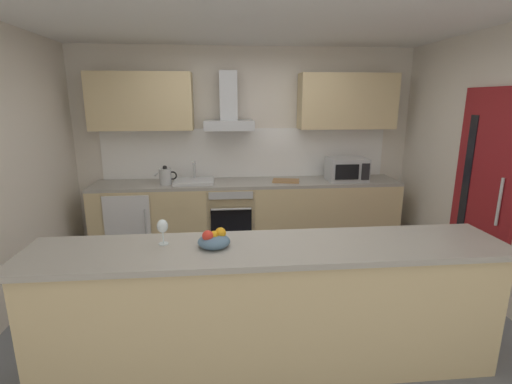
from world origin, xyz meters
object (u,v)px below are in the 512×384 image
at_px(oven, 231,215).
at_px(fruit_bowl, 214,240).
at_px(refrigerator, 133,221).
at_px(microwave, 347,169).
at_px(sink, 194,181).
at_px(kettle, 165,176).
at_px(range_hood, 229,111).
at_px(chopping_board, 286,181).
at_px(wine_glass, 163,227).

bearing_deg(oven, fruit_bowl, -94.18).
distance_m(refrigerator, microwave, 2.85).
xyz_separation_m(sink, kettle, (-0.35, -0.04, 0.08)).
height_order(kettle, range_hood, range_hood).
xyz_separation_m(fruit_bowl, chopping_board, (0.89, 2.26, -0.09)).
bearing_deg(fruit_bowl, oven, 85.82).
relative_size(oven, chopping_board, 2.35).
relative_size(range_hood, wine_glass, 4.05).
bearing_deg(microwave, oven, 178.95).
bearing_deg(sink, wine_glass, -91.56).
xyz_separation_m(microwave, range_hood, (-1.52, 0.16, 0.74)).
bearing_deg(kettle, wine_glass, -82.44).
height_order(kettle, wine_glass, kettle).
xyz_separation_m(refrigerator, wine_glass, (0.74, -2.20, 0.66)).
bearing_deg(sink, fruit_bowl, -82.79).
relative_size(oven, wine_glass, 4.50).
bearing_deg(chopping_board, kettle, -179.62).
bearing_deg(oven, sink, 178.62).
bearing_deg(refrigerator, kettle, -3.96).
relative_size(sink, chopping_board, 1.47).
bearing_deg(microwave, fruit_bowl, -126.89).
height_order(microwave, fruit_bowl, microwave).
distance_m(sink, fruit_bowl, 2.31).
distance_m(range_hood, wine_glass, 2.49).
distance_m(microwave, wine_glass, 2.98).
bearing_deg(wine_glass, microwave, 46.85).
xyz_separation_m(sink, fruit_bowl, (0.29, -2.29, 0.08)).
xyz_separation_m(range_hood, chopping_board, (0.72, -0.15, -0.88)).
xyz_separation_m(refrigerator, chopping_board, (1.98, -0.02, 0.49)).
height_order(microwave, range_hood, range_hood).
bearing_deg(wine_glass, range_hood, 77.51).
bearing_deg(microwave, chopping_board, 179.70).
height_order(kettle, fruit_bowl, kettle).
relative_size(microwave, range_hood, 0.69).
relative_size(sink, range_hood, 0.69).
height_order(oven, chopping_board, chopping_board).
bearing_deg(sink, oven, -1.38).
bearing_deg(fruit_bowl, kettle, 105.87).
height_order(refrigerator, kettle, kettle).
relative_size(sink, fruit_bowl, 2.27).
bearing_deg(oven, kettle, -177.60).
xyz_separation_m(kettle, chopping_board, (1.53, 0.01, -0.09)).
xyz_separation_m(oven, chopping_board, (0.72, -0.02, 0.45)).
distance_m(kettle, wine_glass, 2.19).
xyz_separation_m(wine_glass, fruit_bowl, (0.35, -0.08, -0.08)).
relative_size(kettle, chopping_board, 0.85).
distance_m(oven, kettle, 0.97).
height_order(oven, microwave, microwave).
distance_m(sink, wine_glass, 2.22).
bearing_deg(wine_glass, chopping_board, 60.41).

